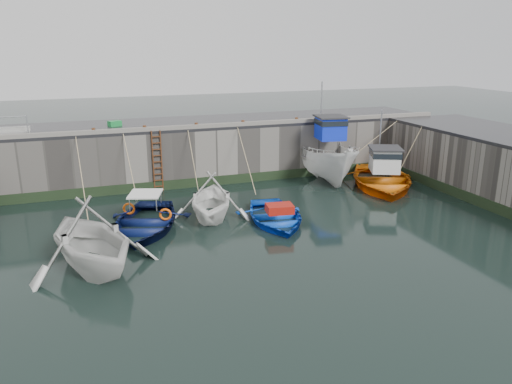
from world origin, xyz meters
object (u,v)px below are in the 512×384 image
object	(u,v)px
bollard_d	(243,123)
bollard_e	(296,120)
ladder	(157,161)
boat_near_blacktrim	(212,216)
boat_near_white	(93,267)
bollard_a	(94,131)
bollard_c	(196,125)
fish_crate	(115,123)
boat_far_orange	(381,179)
boat_near_navy	(275,221)
bollard_b	(145,128)
boat_near_blue	(145,228)
boat_far_white	(326,159)

from	to	relation	value
bollard_d	bollard_e	world-z (taller)	same
ladder	boat_near_blacktrim	bearing A→B (deg)	-72.17
boat_near_white	bollard_a	xyz separation A→B (m)	(0.66, 9.02, 3.30)
bollard_c	bollard_e	bearing A→B (deg)	0.00
boat_near_white	fish_crate	world-z (taller)	fish_crate
boat_near_white	boat_far_orange	world-z (taller)	boat_far_orange
boat_near_navy	bollard_b	xyz separation A→B (m)	(-4.53, 6.76, 3.30)
ladder	bollard_b	distance (m)	1.81
boat_near_white	boat_near_blue	world-z (taller)	boat_near_white
fish_crate	ladder	bearing A→B (deg)	-76.93
boat_near_blacktrim	boat_far_white	world-z (taller)	boat_far_white
boat_near_blue	bollard_d	xyz separation A→B (m)	(6.25, 5.77, 3.30)
boat_far_white	bollard_c	size ratio (longest dim) A/B	26.41
boat_far_white	bollard_a	size ratio (longest dim) A/B	26.41
boat_near_blacktrim	bollard_c	size ratio (longest dim) A/B	15.73
fish_crate	boat_near_white	bearing A→B (deg)	-122.99
boat_near_blacktrim	boat_near_blue	bearing A→B (deg)	-151.78
ladder	boat_far_white	bearing A→B (deg)	-3.64
boat_near_navy	boat_far_white	bearing A→B (deg)	55.25
fish_crate	boat_far_orange	bearing A→B (deg)	-46.84
ladder	boat_near_blue	xyz separation A→B (m)	(-1.45, -5.43, -1.59)
bollard_a	bollard_e	bearing A→B (deg)	0.00
boat_near_blue	boat_near_blacktrim	world-z (taller)	boat_near_blacktrim
boat_far_white	bollard_a	world-z (taller)	boat_far_white
boat_far_orange	fish_crate	distance (m)	14.76
ladder	bollard_c	world-z (taller)	bollard_c
boat_far_orange	bollard_a	xyz separation A→B (m)	(-14.48, 3.59, 2.87)
boat_far_orange	boat_near_white	bearing A→B (deg)	-136.66
bollard_d	boat_near_navy	bearing A→B (deg)	-96.47
boat_far_white	fish_crate	xyz separation A→B (m)	(-11.30, 3.05, 2.16)
bollard_d	boat_near_blacktrim	bearing A→B (deg)	-121.69
bollard_a	bollard_e	xyz separation A→B (m)	(11.00, 0.00, 0.00)
ladder	boat_near_white	size ratio (longest dim) A/B	0.60
boat_near_blue	bollard_d	bearing A→B (deg)	60.64
boat_near_blacktrim	fish_crate	world-z (taller)	fish_crate
bollard_e	bollard_a	bearing A→B (deg)	180.00
ladder	boat_far_orange	xyz separation A→B (m)	(11.48, -3.26, -1.16)
boat_near_white	boat_far_orange	size ratio (longest dim) A/B	0.68
boat_far_orange	bollard_d	size ratio (longest dim) A/B	28.00
bollard_b	bollard_c	size ratio (longest dim) A/B	1.00
bollard_d	bollard_b	bearing A→B (deg)	180.00
ladder	bollard_e	distance (m)	8.19
boat_near_blacktrim	boat_far_orange	distance (m)	10.05
boat_near_white	bollard_d	size ratio (longest dim) A/B	19.08
boat_near_white	boat_far_orange	xyz separation A→B (m)	(15.14, 5.42, 0.43)
boat_near_blue	bollard_e	size ratio (longest dim) A/B	18.90
boat_far_orange	bollard_a	bearing A→B (deg)	-170.31
bollard_e	boat_near_white	bearing A→B (deg)	-142.28
boat_near_blue	fish_crate	size ratio (longest dim) A/B	8.02
bollard_a	bollard_b	size ratio (longest dim) A/B	1.00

